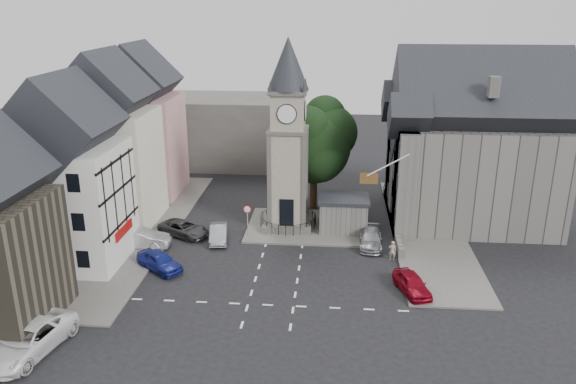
# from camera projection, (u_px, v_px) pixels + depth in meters

# --- Properties ---
(ground) EXTENTS (120.00, 120.00, 0.00)m
(ground) POSITION_uv_depth(u_px,v_px,m) (279.00, 267.00, 41.92)
(ground) COLOR black
(ground) RESTS_ON ground
(pavement_west) EXTENTS (6.00, 30.00, 0.14)m
(pavement_west) POSITION_uv_depth(u_px,v_px,m) (143.00, 230.00, 48.56)
(pavement_west) COLOR #595651
(pavement_west) RESTS_ON ground
(pavement_east) EXTENTS (6.00, 26.00, 0.14)m
(pavement_east) POSITION_uv_depth(u_px,v_px,m) (426.00, 230.00, 48.47)
(pavement_east) COLOR #595651
(pavement_east) RESTS_ON ground
(central_island) EXTENTS (10.00, 8.00, 0.16)m
(central_island) POSITION_uv_depth(u_px,v_px,m) (305.00, 226.00, 49.31)
(central_island) COLOR #595651
(central_island) RESTS_ON ground
(road_markings) EXTENTS (20.00, 8.00, 0.01)m
(road_markings) POSITION_uv_depth(u_px,v_px,m) (271.00, 305.00, 36.74)
(road_markings) COLOR silver
(road_markings) RESTS_ON ground
(clock_tower) EXTENTS (4.86, 4.86, 16.25)m
(clock_tower) POSITION_uv_depth(u_px,v_px,m) (288.00, 137.00, 46.81)
(clock_tower) COLOR #4C4944
(clock_tower) RESTS_ON ground
(stone_shelter) EXTENTS (4.30, 3.30, 3.08)m
(stone_shelter) POSITION_uv_depth(u_px,v_px,m) (343.00, 214.00, 48.10)
(stone_shelter) COLOR #5E5B57
(stone_shelter) RESTS_ON ground
(town_tree) EXTENTS (7.20, 7.20, 10.80)m
(town_tree) POSITION_uv_depth(u_px,v_px,m) (314.00, 137.00, 51.74)
(town_tree) COLOR black
(town_tree) RESTS_ON ground
(warning_sign_post) EXTENTS (0.70, 0.19, 2.85)m
(warning_sign_post) POSITION_uv_depth(u_px,v_px,m) (247.00, 215.00, 46.64)
(warning_sign_post) COLOR black
(warning_sign_post) RESTS_ON ground
(terrace_pink) EXTENTS (8.10, 7.60, 12.80)m
(terrace_pink) POSITION_uv_depth(u_px,v_px,m) (141.00, 130.00, 56.11)
(terrace_pink) COLOR tan
(terrace_pink) RESTS_ON ground
(terrace_cream) EXTENTS (8.10, 7.60, 12.80)m
(terrace_cream) POSITION_uv_depth(u_px,v_px,m) (110.00, 150.00, 48.57)
(terrace_cream) COLOR #ECE3C6
(terrace_cream) RESTS_ON ground
(terrace_tudor) EXTENTS (8.10, 7.60, 12.00)m
(terrace_tudor) POSITION_uv_depth(u_px,v_px,m) (69.00, 183.00, 41.16)
(terrace_tudor) COLOR silver
(terrace_tudor) RESTS_ON ground
(backdrop_west) EXTENTS (20.00, 10.00, 8.00)m
(backdrop_west) POSITION_uv_depth(u_px,v_px,m) (204.00, 130.00, 67.97)
(backdrop_west) COLOR #4C4944
(backdrop_west) RESTS_ON ground
(east_building) EXTENTS (14.40, 11.40, 12.60)m
(east_building) POSITION_uv_depth(u_px,v_px,m) (469.00, 153.00, 49.00)
(east_building) COLOR #5E5B57
(east_building) RESTS_ON ground
(east_boundary_wall) EXTENTS (0.40, 16.00, 0.90)m
(east_boundary_wall) POSITION_uv_depth(u_px,v_px,m) (392.00, 217.00, 50.46)
(east_boundary_wall) COLOR #5E5B57
(east_boundary_wall) RESTS_ON ground
(flagpole) EXTENTS (3.68, 0.10, 2.74)m
(flagpole) POSITION_uv_depth(u_px,v_px,m) (388.00, 165.00, 42.77)
(flagpole) COLOR white
(flagpole) RESTS_ON ground
(car_west_blue) EXTENTS (4.28, 3.82, 1.41)m
(car_west_blue) POSITION_uv_depth(u_px,v_px,m) (159.00, 261.00, 41.35)
(car_west_blue) COLOR navy
(car_west_blue) RESTS_ON ground
(car_west_silver) EXTENTS (4.79, 1.91, 1.55)m
(car_west_silver) POSITION_uv_depth(u_px,v_px,m) (140.00, 238.00, 45.10)
(car_west_silver) COLOR #A8AAB1
(car_west_silver) RESTS_ON ground
(car_west_grey) EXTENTS (5.00, 3.95, 1.26)m
(car_west_grey) POSITION_uv_depth(u_px,v_px,m) (183.00, 229.00, 47.41)
(car_west_grey) COLOR #343436
(car_west_grey) RESTS_ON ground
(car_island_silver) EXTENTS (2.01, 4.10, 1.29)m
(car_island_silver) POSITION_uv_depth(u_px,v_px,m) (218.00, 233.00, 46.39)
(car_island_silver) COLOR #9B9FA4
(car_island_silver) RESTS_ON ground
(car_island_east) EXTENTS (1.92, 4.39, 1.26)m
(car_island_east) POSITION_uv_depth(u_px,v_px,m) (371.00, 239.00, 45.39)
(car_island_east) COLOR #93949A
(car_island_east) RESTS_ON ground
(car_east_red) EXTENTS (2.68, 4.23, 1.34)m
(car_east_red) POSITION_uv_depth(u_px,v_px,m) (412.00, 284.00, 38.12)
(car_east_red) COLOR maroon
(car_east_red) RESTS_ON ground
(van_sw_white) EXTENTS (3.99, 6.50, 1.68)m
(van_sw_white) POSITION_uv_depth(u_px,v_px,m) (28.00, 340.00, 31.56)
(van_sw_white) COLOR white
(van_sw_white) RESTS_ON ground
(pedestrian) EXTENTS (0.59, 0.41, 1.58)m
(pedestrian) POSITION_uv_depth(u_px,v_px,m) (392.00, 251.00, 42.86)
(pedestrian) COLOR #A39286
(pedestrian) RESTS_ON ground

